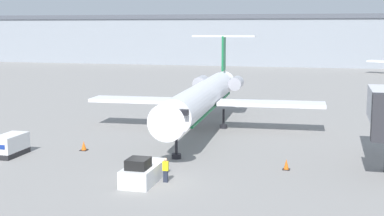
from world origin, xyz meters
name	(u,v)px	position (x,y,z in m)	size (l,w,h in m)	color
ground_plane	(149,184)	(0.00, 0.00, 0.00)	(600.00, 600.00, 0.00)	gray
terminal_building	(288,40)	(0.00, 120.00, 7.12)	(180.00, 16.80, 14.19)	#8C939E
airplane_main	(204,96)	(-0.89, 20.35, 3.58)	(25.13, 31.93, 9.68)	white
pushback_tug	(143,172)	(-0.56, 0.34, 0.72)	(2.04, 4.63, 1.91)	silver
luggage_cart	(10,145)	(-14.00, 4.81, 0.91)	(1.71, 3.41, 1.81)	#232326
worker_near_tug	(166,169)	(0.99, 0.66, 0.91)	(0.40, 0.24, 1.75)	#232838
traffic_cone_left	(84,146)	(-8.90, 8.18, 0.40)	(0.63, 0.63, 0.83)	black
traffic_cone_right	(286,165)	(8.90, 6.15, 0.39)	(0.56, 0.56, 0.81)	black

